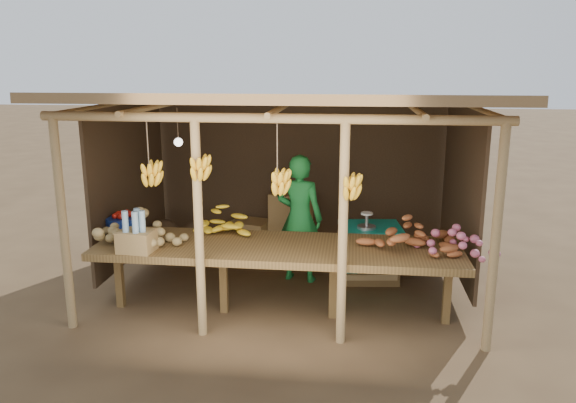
# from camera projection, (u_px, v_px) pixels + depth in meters

# --- Properties ---
(ground) EXTENTS (60.00, 60.00, 0.00)m
(ground) POSITION_uv_depth(u_px,v_px,m) (288.00, 282.00, 7.10)
(ground) COLOR brown
(ground) RESTS_ON ground
(stall_structure) EXTENTS (4.70, 3.50, 2.43)m
(stall_structure) POSITION_uv_depth(u_px,v_px,m) (285.00, 131.00, 6.63)
(stall_structure) COLOR tan
(stall_structure) RESTS_ON ground
(counter) EXTENTS (3.90, 1.05, 0.80)m
(counter) POSITION_uv_depth(u_px,v_px,m) (278.00, 251.00, 6.01)
(counter) COLOR brown
(counter) RESTS_ON ground
(potato_heap) EXTENTS (1.09, 0.73, 0.37)m
(potato_heap) POSITION_uv_depth(u_px,v_px,m) (133.00, 227.00, 6.00)
(potato_heap) COLOR #A38A54
(potato_heap) RESTS_ON counter
(sweet_potato_heap) EXTENTS (0.98, 0.63, 0.36)m
(sweet_potato_heap) POSITION_uv_depth(u_px,v_px,m) (410.00, 234.00, 5.79)
(sweet_potato_heap) COLOR #A3552A
(sweet_potato_heap) RESTS_ON counter
(onion_heap) EXTENTS (0.89, 0.58, 0.36)m
(onion_heap) POSITION_uv_depth(u_px,v_px,m) (456.00, 239.00, 5.61)
(onion_heap) COLOR #CD6381
(onion_heap) RESTS_ON counter
(banana_pile) EXTENTS (0.61, 0.38, 0.35)m
(banana_pile) POSITION_uv_depth(u_px,v_px,m) (224.00, 217.00, 6.43)
(banana_pile) COLOR yellow
(banana_pile) RESTS_ON counter
(tomato_basin) EXTENTS (0.39, 0.39, 0.20)m
(tomato_basin) POSITION_uv_depth(u_px,v_px,m) (123.00, 221.00, 6.60)
(tomato_basin) COLOR navy
(tomato_basin) RESTS_ON counter
(bottle_box) EXTENTS (0.37, 0.30, 0.44)m
(bottle_box) POSITION_uv_depth(u_px,v_px,m) (136.00, 236.00, 5.76)
(bottle_box) COLOR #9D7A46
(bottle_box) RESTS_ON counter
(vendor) EXTENTS (0.65, 0.50, 1.62)m
(vendor) POSITION_uv_depth(u_px,v_px,m) (300.00, 218.00, 7.01)
(vendor) COLOR #1A752F
(vendor) RESTS_ON ground
(tarp_crate) EXTENTS (0.84, 0.74, 0.91)m
(tarp_crate) POSITION_uv_depth(u_px,v_px,m) (369.00, 251.00, 7.13)
(tarp_crate) COLOR brown
(tarp_crate) RESTS_ON ground
(carton_stack) EXTENTS (1.23, 0.57, 0.86)m
(carton_stack) POSITION_uv_depth(u_px,v_px,m) (278.00, 226.00, 8.18)
(carton_stack) COLOR #9D7A46
(carton_stack) RESTS_ON ground
(burlap_sacks) EXTENTS (0.94, 0.49, 0.66)m
(burlap_sacks) POSITION_uv_depth(u_px,v_px,m) (180.00, 239.00, 7.91)
(burlap_sacks) COLOR #42301E
(burlap_sacks) RESTS_ON ground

